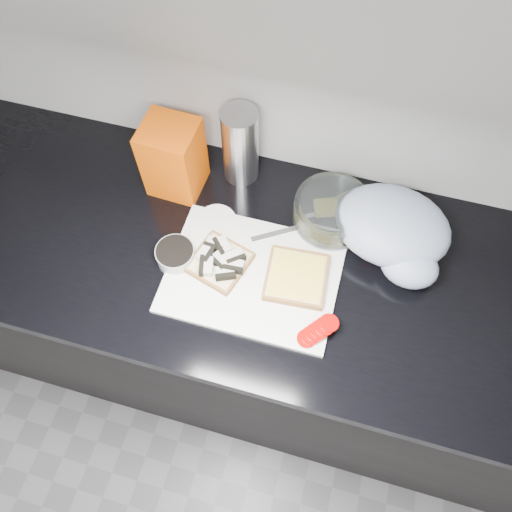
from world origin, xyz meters
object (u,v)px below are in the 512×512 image
at_px(cutting_board, 253,276).
at_px(glass_bowl, 332,212).
at_px(steel_canister, 240,146).
at_px(bread_bag, 174,158).

bearing_deg(cutting_board, glass_bowl, 54.57).
bearing_deg(cutting_board, steel_canister, 111.24).
bearing_deg(steel_canister, bread_bag, -152.69).
distance_m(glass_bowl, bread_bag, 0.41).
relative_size(glass_bowl, steel_canister, 0.87).
xyz_separation_m(glass_bowl, bread_bag, (-0.40, 0.01, 0.06)).
bearing_deg(bread_bag, glass_bowl, 1.51).
xyz_separation_m(cutting_board, steel_canister, (-0.11, 0.29, 0.10)).
bearing_deg(bread_bag, steel_canister, 30.09).
xyz_separation_m(glass_bowl, steel_canister, (-0.26, 0.09, 0.07)).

